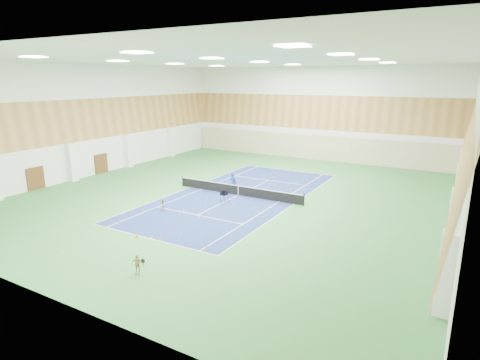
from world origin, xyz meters
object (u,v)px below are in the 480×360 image
ball_cart (224,197)px  tennis_net (238,190)px  coach (233,183)px  child_apron (137,264)px  child_court (163,204)px

ball_cart → tennis_net: bearing=94.7°
coach → child_apron: 17.00m
ball_cart → coach: bearing=112.0°
tennis_net → child_apron: (2.86, -15.97, 0.01)m
coach → ball_cart: coach is taller
child_court → ball_cart: child_court is taller
coach → ball_cart: (0.82, -2.93, -0.50)m
child_apron → ball_cart: (-2.93, 13.64, -0.10)m
ball_cart → child_court: bearing=-116.9°
coach → child_apron: coach is taller
tennis_net → child_apron: child_apron is taller
child_apron → tennis_net: bearing=75.4°
coach → child_court: 7.78m
tennis_net → coach: bearing=146.0°
tennis_net → child_apron: size_ratio=11.48×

